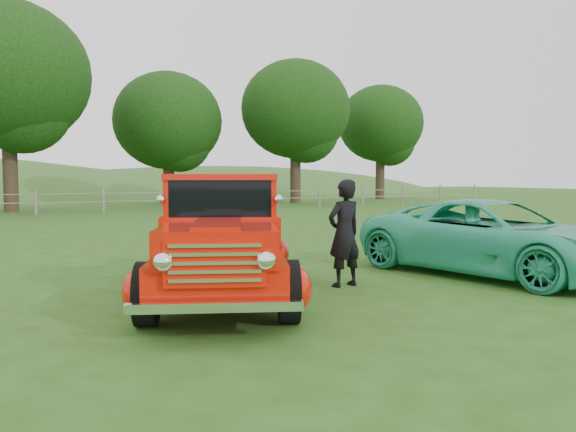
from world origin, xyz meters
name	(u,v)px	position (x,y,z in m)	size (l,w,h in m)	color
ground	(350,307)	(0.00, 0.00, 0.00)	(140.00, 140.00, 0.00)	#274A13
distant_hills	(11,237)	(-4.08, 59.46, -4.55)	(116.00, 60.00, 18.00)	#2B5720
fence_line	(104,200)	(0.00, 22.00, 0.60)	(48.00, 0.12, 1.20)	slate
tree_near_west	(7,74)	(-4.00, 25.00, 6.80)	(8.00, 8.00, 10.42)	black
tree_near_east	(168,121)	(5.00, 29.00, 5.25)	(6.80, 6.80, 8.33)	black
tree_mid_east	(295,110)	(13.00, 27.00, 6.17)	(7.20, 7.20, 9.44)	black
tree_far_east	(381,124)	(22.00, 30.00, 5.86)	(6.60, 6.60, 8.86)	black
red_pickup	(222,243)	(-1.32, 1.35, 0.80)	(3.49, 5.28, 1.78)	black
teal_sedan	(493,237)	(3.62, 0.98, 0.67)	(2.22, 4.81, 1.34)	#2EBB8E
man	(344,233)	(0.69, 1.26, 0.85)	(0.62, 0.41, 1.70)	black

